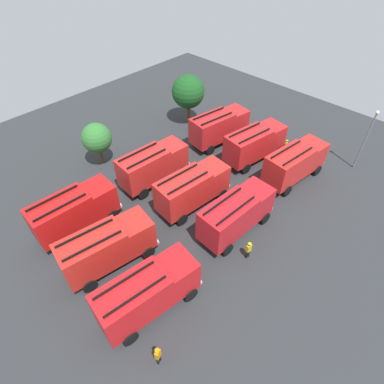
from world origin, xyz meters
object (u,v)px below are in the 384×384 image
fire_truck_1 (236,213)px  traffic_cone_0 (139,166)px  fire_truck_4 (192,188)px  firefighter_1 (249,250)px  tree_0 (97,138)px  fire_truck_0 (147,292)px  firefighter_0 (286,146)px  fire_truck_2 (295,162)px  fire_truck_5 (255,143)px  tree_1 (188,92)px  fire_truck_7 (153,165)px  firefighter_2 (158,355)px  lamppost (367,136)px  fire_truck_8 (219,126)px  fire_truck_6 (74,210)px  fire_truck_3 (107,246)px

fire_truck_1 → traffic_cone_0: bearing=94.1°
fire_truck_4 → firefighter_1: fire_truck_4 is taller
firefighter_1 → tree_0: tree_0 is taller
fire_truck_0 → firefighter_0: 22.77m
fire_truck_1 → fire_truck_2: 9.38m
fire_truck_5 → traffic_cone_0: size_ratio=13.17×
tree_1 → fire_truck_7: bearing=-152.3°
fire_truck_5 → fire_truck_7: bearing=161.9°
fire_truck_7 → firefighter_2: bearing=-126.7°
fire_truck_4 → traffic_cone_0: bearing=95.8°
fire_truck_7 → lamppost: (16.21, -13.60, 1.76)m
fire_truck_4 → firefighter_1: bearing=-93.9°
firefighter_1 → firefighter_2: 10.15m
fire_truck_7 → fire_truck_8: same height
lamppost → firefighter_2: bearing=178.8°
fire_truck_1 → lamppost: 16.26m
fire_truck_5 → traffic_cone_0: 12.54m
fire_truck_1 → fire_truck_4: bearing=95.6°
fire_truck_4 → firefighter_2: (-11.34, -7.99, -1.12)m
fire_truck_0 → tree_0: size_ratio=1.57×
fire_truck_8 → firefighter_0: (3.59, -6.76, -1.24)m
firefighter_1 → fire_truck_6: bearing=38.6°
fire_truck_2 → firefighter_1: fire_truck_2 is taller
fire_truck_1 → fire_truck_2: (9.38, 0.06, 0.00)m
fire_truck_5 → tree_1: bearing=94.7°
fire_truck_3 → fire_truck_7: bearing=38.8°
tree_0 → firefighter_0: bearing=-40.7°
fire_truck_6 → lamppost: (24.77, -13.70, 1.76)m
firefighter_2 → tree_1: 28.72m
firefighter_0 → tree_1: 13.14m
fire_truck_0 → tree_0: 17.83m
fire_truck_6 → fire_truck_0: bearing=-90.2°
firefighter_0 → fire_truck_8: bearing=-175.5°
fire_truck_4 → firefighter_0: size_ratio=4.51×
tree_1 → fire_truck_4: bearing=-134.2°
fire_truck_2 → fire_truck_7: 13.89m
fire_truck_2 → fire_truck_4: 10.70m
fire_truck_7 → tree_1: tree_1 is taller
fire_truck_5 → firefighter_2: (-20.95, -8.07, -1.12)m
fire_truck_4 → tree_0: tree_0 is taller
fire_truck_4 → firefighter_0: 13.31m
fire_truck_5 → tree_0: bearing=144.9°
fire_truck_6 → tree_0: (6.62, 6.23, 1.05)m
tree_1 → tree_0: bearing=176.5°
traffic_cone_0 → firefighter_1: bearing=-94.5°
traffic_cone_0 → tree_1: bearing=14.7°
fire_truck_2 → fire_truck_3: same height
fire_truck_0 → firefighter_1: fire_truck_0 is taller
fire_truck_2 → lamppost: 7.62m
fire_truck_5 → fire_truck_6: same height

